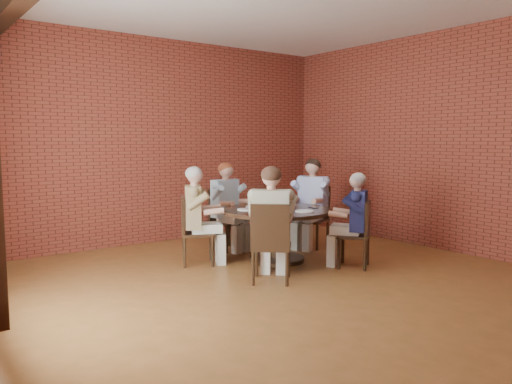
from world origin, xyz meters
TOP-DOWN VIEW (x-y plane):
  - floor at (0.00, 0.00)m, footprint 7.00×7.00m
  - wall_back at (0.00, 3.50)m, footprint 7.00×0.00m
  - wall_right at (3.25, 0.00)m, footprint 0.00×7.00m
  - dining_table at (0.69, 1.21)m, footprint 1.55×1.55m
  - chair_a at (1.82, 1.66)m, footprint 0.60×0.60m
  - diner_a at (1.73, 1.62)m, footprint 0.87×0.80m
  - chair_b at (0.54, 2.35)m, footprint 0.50×0.50m
  - diner_b at (0.55, 2.26)m, footprint 0.63×0.74m
  - chair_c at (-0.38, 1.76)m, footprint 0.59×0.59m
  - diner_c at (-0.30, 1.72)m, footprint 0.84×0.79m
  - chair_d at (-0.07, 0.39)m, footprint 0.65×0.65m
  - diner_d at (-0.01, 0.46)m, footprint 0.90×0.90m
  - chair_e at (1.36, 0.26)m, footprint 0.56×0.56m
  - diner_e at (1.31, 0.33)m, footprint 0.76×0.79m
  - plate_a at (1.09, 1.45)m, footprint 0.26×0.26m
  - plate_b at (0.55, 1.56)m, footprint 0.26×0.26m
  - plate_c at (0.28, 1.38)m, footprint 0.26×0.26m
  - plate_d at (0.82, 0.78)m, footprint 0.26×0.26m
  - glass_a at (0.94, 1.29)m, footprint 0.07×0.07m
  - glass_b at (0.75, 1.44)m, footprint 0.07×0.07m
  - glass_c at (0.48, 1.49)m, footprint 0.07×0.07m
  - glass_d at (0.49, 1.26)m, footprint 0.07×0.07m
  - glass_e at (0.41, 1.15)m, footprint 0.07×0.07m
  - glass_f at (0.51, 0.85)m, footprint 0.07×0.07m
  - smartphone at (1.19, 0.99)m, footprint 0.11×0.17m

SIDE VIEW (x-z plane):
  - floor at x=0.00m, z-range 0.00..0.00m
  - chair_e at x=1.36m, z-range 0.04..0.95m
  - chair_c at x=-0.38m, z-range 0.04..0.99m
  - chair_b at x=0.54m, z-range 0.04..0.99m
  - chair_d at x=-0.07m, z-range 0.04..1.01m
  - chair_a at x=1.82m, z-range 0.04..1.02m
  - dining_table at x=0.69m, z-range 0.15..0.90m
  - diner_e at x=1.31m, z-range 0.00..1.28m
  - diner_c at x=-0.30m, z-range 0.00..1.35m
  - diner_b at x=0.55m, z-range 0.00..1.36m
  - diner_d at x=-0.01m, z-range 0.00..1.40m
  - diner_a at x=1.73m, z-range 0.00..1.41m
  - smartphone at x=1.19m, z-range 0.75..0.76m
  - plate_a at x=1.09m, z-range 0.75..0.76m
  - plate_b at x=0.55m, z-range 0.75..0.76m
  - plate_c at x=0.28m, z-range 0.75..0.76m
  - plate_d at x=0.82m, z-range 0.75..0.76m
  - glass_a at x=0.94m, z-range 0.75..0.89m
  - glass_b at x=0.75m, z-range 0.75..0.89m
  - glass_c at x=0.48m, z-range 0.75..0.89m
  - glass_d at x=0.49m, z-range 0.75..0.89m
  - glass_e at x=0.41m, z-range 0.75..0.89m
  - glass_f at x=0.51m, z-range 0.75..0.89m
  - wall_back at x=0.00m, z-range -1.80..5.20m
  - wall_right at x=3.25m, z-range -1.80..5.20m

